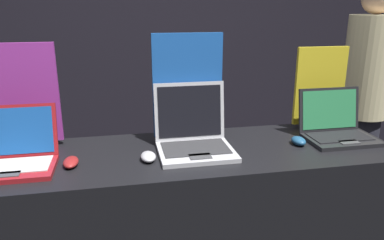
# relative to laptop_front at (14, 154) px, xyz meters

# --- Properties ---
(wall_back) EXTENTS (8.00, 0.05, 2.80)m
(wall_back) POSITION_rel_laptop_front_xyz_m (0.76, 1.92, 0.41)
(wall_back) COLOR black
(wall_back) RESTS_ON ground_plane
(display_counter) EXTENTS (1.94, 0.59, 0.94)m
(display_counter) POSITION_rel_laptop_front_xyz_m (0.76, 0.03, -0.53)
(display_counter) COLOR black
(display_counter) RESTS_ON ground_plane
(laptop_front) EXTENTS (0.33, 0.29, 0.24)m
(laptop_front) POSITION_rel_laptop_front_xyz_m (0.00, 0.00, 0.00)
(laptop_front) COLOR maroon
(laptop_front) RESTS_ON display_counter
(mouse_front) EXTENTS (0.06, 0.12, 0.03)m
(mouse_front) POSITION_rel_laptop_front_xyz_m (0.23, -0.03, -0.04)
(mouse_front) COLOR maroon
(mouse_front) RESTS_ON display_counter
(promo_stand_front) EXTENTS (0.33, 0.07, 0.49)m
(promo_stand_front) POSITION_rel_laptop_front_xyz_m (0.00, 0.24, 0.18)
(promo_stand_front) COLOR black
(promo_stand_front) RESTS_ON display_counter
(laptop_middle) EXTENTS (0.34, 0.32, 0.30)m
(laptop_middle) POSITION_rel_laptop_front_xyz_m (0.77, 0.05, 0.01)
(laptop_middle) COLOR #B7B7BC
(laptop_middle) RESTS_ON display_counter
(mouse_middle) EXTENTS (0.07, 0.11, 0.03)m
(mouse_middle) POSITION_rel_laptop_front_xyz_m (0.55, -0.04, -0.04)
(mouse_middle) COLOR #B2B2B7
(mouse_middle) RESTS_ON display_counter
(promo_stand_middle) EXTENTS (0.34, 0.07, 0.53)m
(promo_stand_middle) POSITION_rel_laptop_front_xyz_m (0.77, 0.20, 0.19)
(promo_stand_middle) COLOR black
(promo_stand_middle) RESTS_ON display_counter
(laptop_back) EXTENTS (0.33, 0.27, 0.24)m
(laptop_back) POSITION_rel_laptop_front_xyz_m (1.51, 0.06, 0.00)
(laptop_back) COLOR black
(laptop_back) RESTS_ON display_counter
(mouse_back) EXTENTS (0.06, 0.09, 0.04)m
(mouse_back) POSITION_rel_laptop_front_xyz_m (1.28, 0.01, -0.04)
(mouse_back) COLOR navy
(mouse_back) RESTS_ON display_counter
(promo_stand_back) EXTENTS (0.29, 0.07, 0.44)m
(promo_stand_back) POSITION_rel_laptop_front_xyz_m (1.51, 0.25, 0.15)
(promo_stand_back) COLOR black
(promo_stand_back) RESTS_ON display_counter
(person_bystander) EXTENTS (0.33, 0.33, 1.73)m
(person_bystander) POSITION_rel_laptop_front_xyz_m (2.14, 0.72, -0.09)
(person_bystander) COLOR #282833
(person_bystander) RESTS_ON ground_plane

